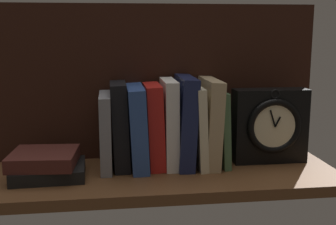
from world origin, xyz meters
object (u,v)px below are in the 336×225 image
at_px(book_black_skeptic, 120,126).
at_px(book_stack_side, 46,165).
at_px(book_green_romantic, 220,127).
at_px(framed_clock, 270,126).
at_px(book_cream_twain, 197,126).
at_px(book_blue_modern, 137,127).
at_px(book_white_catcher, 169,123).
at_px(book_tan_shortstories, 209,122).
at_px(book_red_requiem, 154,126).
at_px(book_gray_chess, 106,132).
at_px(book_navy_bierce, 184,122).

relative_size(book_black_skeptic, book_stack_side, 1.22).
bearing_deg(book_green_romantic, framed_clock, -2.33).
relative_size(book_black_skeptic, book_cream_twain, 1.05).
relative_size(book_black_skeptic, framed_clock, 1.10).
distance_m(book_blue_modern, book_white_catcher, 0.08).
relative_size(book_blue_modern, book_cream_twain, 1.00).
relative_size(book_black_skeptic, book_tan_shortstories, 0.98).
height_order(book_red_requiem, framed_clock, book_red_requiem).
relative_size(book_green_romantic, framed_clock, 0.97).
height_order(book_blue_modern, book_green_romantic, book_blue_modern).
xyz_separation_m(book_red_requiem, book_stack_side, (-0.25, -0.05, -0.07)).
xyz_separation_m(book_gray_chess, book_stack_side, (-0.13, -0.05, -0.06)).
relative_size(book_blue_modern, book_white_catcher, 0.93).
xyz_separation_m(book_black_skeptic, book_navy_bierce, (0.16, -0.00, 0.01)).
distance_m(book_blue_modern, framed_clock, 0.33).
distance_m(book_red_requiem, book_white_catcher, 0.04).
height_order(book_navy_bierce, book_stack_side, book_navy_bierce).
relative_size(book_gray_chess, book_black_skeptic, 0.87).
height_order(book_red_requiem, book_tan_shortstories, book_tan_shortstories).
height_order(book_gray_chess, book_navy_bierce, book_navy_bierce).
bearing_deg(framed_clock, book_gray_chess, 179.28).
bearing_deg(book_stack_side, book_white_catcher, 10.27).
bearing_deg(book_blue_modern, book_tan_shortstories, 0.00).
height_order(book_blue_modern, framed_clock, book_blue_modern).
bearing_deg(book_blue_modern, book_black_skeptic, 180.00).
relative_size(book_tan_shortstories, framed_clock, 1.12).
bearing_deg(framed_clock, book_cream_twain, 178.41).
bearing_deg(book_stack_side, book_blue_modern, 13.97).
bearing_deg(book_cream_twain, book_gray_chess, 180.00).
bearing_deg(framed_clock, book_stack_side, -175.04).
height_order(book_gray_chess, book_tan_shortstories, book_tan_shortstories).
xyz_separation_m(book_black_skeptic, framed_clock, (0.37, -0.01, -0.01)).
xyz_separation_m(book_gray_chess, book_cream_twain, (0.22, 0.00, 0.01)).
distance_m(book_red_requiem, book_cream_twain, 0.11).
bearing_deg(book_blue_modern, book_green_romantic, 0.00).
bearing_deg(book_tan_shortstories, book_red_requiem, 180.00).
bearing_deg(book_navy_bierce, book_gray_chess, 180.00).
distance_m(book_white_catcher, book_tan_shortstories, 0.10).
xyz_separation_m(book_gray_chess, book_green_romantic, (0.28, 0.00, 0.00)).
bearing_deg(book_black_skeptic, book_tan_shortstories, 0.00).
bearing_deg(book_blue_modern, framed_clock, -0.88).
bearing_deg(book_navy_bierce, book_green_romantic, 0.00).
xyz_separation_m(book_navy_bierce, book_green_romantic, (0.09, 0.00, -0.02)).
distance_m(book_black_skeptic, book_green_romantic, 0.25).
bearing_deg(book_green_romantic, book_gray_chess, 180.00).
height_order(book_tan_shortstories, book_stack_side, book_tan_shortstories).
height_order(book_black_skeptic, book_white_catcher, book_white_catcher).
height_order(book_tan_shortstories, framed_clock, book_tan_shortstories).
bearing_deg(book_tan_shortstories, framed_clock, -1.90).
height_order(book_white_catcher, book_stack_side, book_white_catcher).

